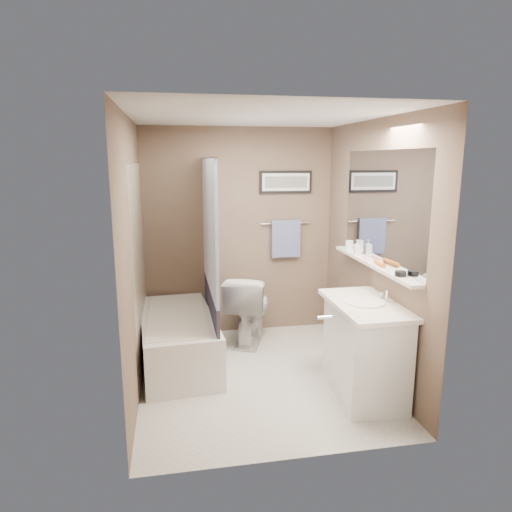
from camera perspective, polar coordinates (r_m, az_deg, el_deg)
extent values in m
plane|color=beige|center=(4.52, 0.36, -14.82)|extent=(2.50, 2.50, 0.00)
cube|color=silver|center=(4.05, 0.40, 16.85)|extent=(2.20, 2.50, 0.04)
cube|color=brown|center=(5.31, -2.11, 2.91)|extent=(2.20, 0.04, 2.40)
cube|color=brown|center=(2.95, 4.87, -4.53)|extent=(2.20, 0.04, 2.40)
cube|color=brown|center=(4.06, -14.77, -0.32)|extent=(0.04, 2.50, 2.40)
cube|color=brown|center=(4.44, 14.19, 0.76)|extent=(0.04, 2.50, 2.40)
cube|color=tan|center=(4.59, -14.35, -1.45)|extent=(0.02, 1.55, 2.00)
cylinder|color=silver|center=(4.47, -5.99, 12.09)|extent=(0.02, 1.55, 0.02)
cube|color=white|center=(4.52, -5.81, 3.82)|extent=(0.03, 1.45, 1.28)
cube|color=#272545|center=(4.71, -5.60, -6.11)|extent=(0.03, 1.45, 0.36)
cube|color=silver|center=(4.25, 15.44, 5.93)|extent=(0.02, 1.60, 1.00)
cube|color=silver|center=(4.31, 14.40, -0.95)|extent=(0.12, 1.60, 0.03)
cylinder|color=silver|center=(5.39, 3.71, 4.10)|extent=(0.60, 0.02, 0.02)
cube|color=#8893C5|center=(5.40, 3.74, 2.18)|extent=(0.34, 0.05, 0.44)
cube|color=black|center=(5.36, 3.74, 9.22)|extent=(0.62, 0.02, 0.26)
cube|color=white|center=(5.35, 3.77, 9.21)|extent=(0.56, 0.00, 0.20)
cube|color=#595959|center=(5.34, 3.78, 9.21)|extent=(0.50, 0.00, 0.13)
cube|color=silver|center=(3.19, 14.52, -7.40)|extent=(0.80, 0.02, 2.00)
cylinder|color=silver|center=(3.11, 8.55, -7.61)|extent=(0.10, 0.02, 0.02)
cube|color=white|center=(4.77, -9.74, -10.21)|extent=(0.82, 1.55, 0.50)
cube|color=white|center=(4.68, -9.85, -7.37)|extent=(0.56, 1.36, 0.02)
imported|color=silver|center=(5.18, -0.86, -6.49)|extent=(0.69, 0.88, 0.79)
cube|color=white|center=(4.18, 13.40, -11.45)|extent=(0.56, 0.93, 0.80)
cube|color=white|center=(4.03, 13.56, -5.96)|extent=(0.54, 0.96, 0.04)
cylinder|color=white|center=(4.01, 13.45, -5.59)|extent=(0.34, 0.34, 0.01)
cylinder|color=silver|center=(4.08, 16.05, -4.81)|extent=(0.02, 0.02, 0.10)
sphere|color=silver|center=(4.18, 15.43, -4.69)|extent=(0.05, 0.05, 0.05)
cylinder|color=black|center=(3.86, 17.61, -2.12)|extent=(0.09, 0.09, 0.04)
cylinder|color=orange|center=(4.19, 15.19, -0.86)|extent=(0.06, 0.22, 0.04)
cube|color=pink|center=(4.45, 13.55, -0.25)|extent=(0.05, 0.16, 0.01)
cylinder|color=white|center=(4.82, 11.59, 1.31)|extent=(0.08, 0.08, 0.10)
imported|color=#999999|center=(4.62, 12.56, 1.09)|extent=(0.06, 0.07, 0.14)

